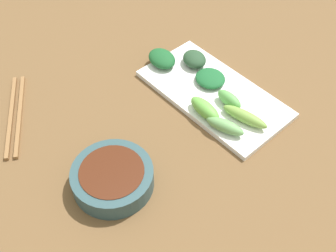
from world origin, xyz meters
TOP-DOWN VIEW (x-y plane):
  - tabletop at (0.00, 0.00)m, footprint 2.10×2.10m
  - sauce_bowl at (-0.17, -0.03)m, footprint 0.15×0.15m
  - serving_plate at (0.13, 0.01)m, footprint 0.17×0.33m
  - broccoli_leafy_0 at (0.14, 0.04)m, footprint 0.07×0.07m
  - broccoli_stalk_1 at (0.06, -0.08)m, footprint 0.05×0.09m
  - broccoli_stalk_2 at (0.12, -0.04)m, footprint 0.03×0.06m
  - broccoli_leafy_3 at (0.11, 0.15)m, footprint 0.07×0.08m
  - broccoli_stalk_4 at (0.07, -0.03)m, footprint 0.04×0.08m
  - broccoli_stalk_5 at (0.11, -0.09)m, footprint 0.05×0.10m
  - broccoli_leafy_6 at (0.16, 0.10)m, footprint 0.07×0.07m
  - chopsticks at (-0.23, 0.24)m, footprint 0.14×0.21m

SIDE VIEW (x-z plane):
  - tabletop at x=0.00m, z-range 0.00..0.02m
  - chopsticks at x=-0.23m, z-range 0.02..0.03m
  - serving_plate at x=0.13m, z-range 0.02..0.03m
  - broccoli_leafy_0 at x=0.14m, z-range 0.03..0.05m
  - sauce_bowl at x=-0.17m, z-range 0.02..0.06m
  - broccoli_stalk_5 at x=0.11m, z-range 0.03..0.06m
  - broccoli_stalk_1 at x=0.06m, z-range 0.03..0.06m
  - broccoli_leafy_3 at x=0.11m, z-range 0.03..0.06m
  - broccoli_leafy_6 at x=0.16m, z-range 0.03..0.06m
  - broccoli_stalk_2 at x=0.12m, z-range 0.03..0.06m
  - broccoli_stalk_4 at x=0.07m, z-range 0.03..0.06m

